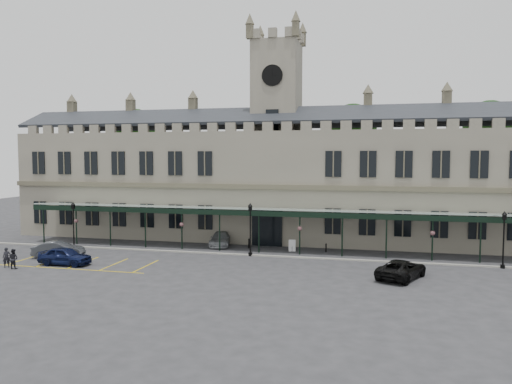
% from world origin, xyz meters
% --- Properties ---
extents(ground, '(140.00, 140.00, 0.00)m').
position_xyz_m(ground, '(0.00, 0.00, 0.00)').
color(ground, '#2C2C2F').
extents(station_building, '(60.00, 10.36, 17.30)m').
position_xyz_m(station_building, '(0.00, 15.91, 6.47)').
color(station_building, slate).
rests_on(station_building, ground).
extents(clock_tower, '(5.60, 5.60, 24.80)m').
position_xyz_m(clock_tower, '(0.00, 16.00, 13.11)').
color(clock_tower, slate).
rests_on(clock_tower, ground).
extents(canopy, '(50.00, 4.10, 4.30)m').
position_xyz_m(canopy, '(0.00, 7.46, 2.40)').
color(canopy, '#8C9E93').
rests_on(canopy, ground).
extents(kerb, '(60.00, 0.40, 0.12)m').
position_xyz_m(kerb, '(0.00, 5.50, 0.06)').
color(kerb, gray).
rests_on(kerb, ground).
extents(parking_markings, '(16.00, 6.00, 0.01)m').
position_xyz_m(parking_markings, '(-14.00, -1.50, 0.00)').
color(parking_markings, gold).
rests_on(parking_markings, ground).
extents(tree_behind_left, '(6.00, 6.00, 16.00)m').
position_xyz_m(tree_behind_left, '(-22.00, 25.00, 12.81)').
color(tree_behind_left, '#332314').
rests_on(tree_behind_left, ground).
extents(tree_behind_mid, '(6.00, 6.00, 16.00)m').
position_xyz_m(tree_behind_mid, '(8.00, 25.00, 12.81)').
color(tree_behind_mid, '#332314').
rests_on(tree_behind_mid, ground).
extents(tree_behind_right, '(6.00, 6.00, 16.00)m').
position_xyz_m(tree_behind_right, '(24.00, 25.00, 12.81)').
color(tree_behind_right, '#332314').
rests_on(tree_behind_right, ground).
extents(lamp_post_left, '(0.45, 0.45, 4.76)m').
position_xyz_m(lamp_post_left, '(-18.88, 5.03, 2.82)').
color(lamp_post_left, black).
rests_on(lamp_post_left, ground).
extents(lamp_post_mid, '(0.47, 0.47, 5.01)m').
position_xyz_m(lamp_post_mid, '(-0.42, 5.43, 2.97)').
color(lamp_post_mid, black).
rests_on(lamp_post_mid, ground).
extents(lamp_post_right, '(0.46, 0.46, 4.83)m').
position_xyz_m(lamp_post_right, '(21.42, 5.31, 2.86)').
color(lamp_post_right, black).
rests_on(lamp_post_right, ground).
extents(traffic_cone, '(0.47, 0.47, 0.74)m').
position_xyz_m(traffic_cone, '(12.51, 1.45, 0.36)').
color(traffic_cone, '#EA4B07').
rests_on(traffic_cone, ground).
extents(sign_board, '(0.68, 0.18, 1.17)m').
position_xyz_m(sign_board, '(3.05, 8.52, 0.57)').
color(sign_board, black).
rests_on(sign_board, ground).
extents(bollard_left, '(0.18, 0.18, 0.99)m').
position_xyz_m(bollard_left, '(-1.50, 9.19, 0.49)').
color(bollard_left, black).
rests_on(bollard_left, ground).
extents(bollard_right, '(0.15, 0.15, 0.84)m').
position_xyz_m(bollard_right, '(6.34, 8.99, 0.42)').
color(bollard_right, black).
rests_on(bollard_right, ground).
extents(car_left_a, '(4.56, 1.84, 1.55)m').
position_xyz_m(car_left_a, '(-15.00, -2.13, 0.78)').
color(car_left_a, '#0C1336').
rests_on(car_left_a, ground).
extents(car_left_b, '(4.82, 2.69, 1.50)m').
position_xyz_m(car_left_b, '(-17.50, 0.53, 0.75)').
color(car_left_b, '#383B3F').
rests_on(car_left_b, ground).
extents(car_taxi, '(2.83, 5.15, 1.42)m').
position_xyz_m(car_taxi, '(-4.79, 9.98, 0.71)').
color(car_taxi, '#9B9EA3').
rests_on(car_taxi, ground).
extents(car_van, '(4.39, 5.80, 1.46)m').
position_xyz_m(car_van, '(13.00, -0.30, 0.73)').
color(car_van, black).
rests_on(car_van, ground).
extents(person_a, '(0.74, 0.69, 1.69)m').
position_xyz_m(person_a, '(-19.20, -4.13, 0.85)').
color(person_a, black).
rests_on(person_a, ground).
extents(person_b, '(0.84, 0.67, 1.68)m').
position_xyz_m(person_b, '(-18.30, -4.43, 0.84)').
color(person_b, black).
rests_on(person_b, ground).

